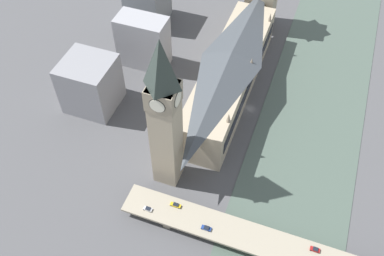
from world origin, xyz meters
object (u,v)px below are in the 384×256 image
Objects in this scene: car_southbound_mid at (206,228)px; parliament_hall at (230,73)px; car_northbound_tail at (148,209)px; road_bridge at (280,248)px; clock_tower at (165,115)px; car_northbound_lead at (315,249)px; car_southbound_extra at (176,205)px.

parliament_hall is at bearing -79.44° from car_southbound_mid.
car_northbound_tail is 0.91× the size of car_southbound_mid.
car_northbound_tail reaches higher than road_bridge.
road_bridge is 35.67× the size of car_northbound_tail.
clock_tower is 50.02m from car_southbound_mid.
car_southbound_mid is (43.91, 6.12, 0.03)m from car_northbound_lead.
car_southbound_mid is at bearing 100.56° from parliament_hall.
car_northbound_lead is (-59.76, 78.88, -8.17)m from parliament_hall.
clock_tower reaches higher than car_northbound_tail.
car_southbound_extra is (59.81, 0.44, 0.08)m from car_northbound_lead.
parliament_hall is 86.85m from car_southbound_mid.
clock_tower is 20.53× the size of car_northbound_lead.
car_southbound_extra is at bearing -151.19° from car_northbound_tail.
car_northbound_lead is 0.93× the size of car_southbound_mid.
road_bridge is (-56.95, 20.27, -37.49)m from clock_tower.
road_bridge is at bearing 160.41° from clock_tower.
clock_tower is at bearing -13.57° from car_northbound_lead.
parliament_hall is 1.31× the size of clock_tower.
car_northbound_lead is at bearing 127.15° from parliament_hall.
parliament_hall is at bearing -97.08° from car_northbound_tail.
car_southbound_extra is (-10.51, -5.78, 0.07)m from car_northbound_tail.
parliament_hall is 79.74m from car_southbound_extra.
clock_tower is 42.62m from car_northbound_tail.
parliament_hall reaches higher than car_northbound_tail.
car_southbound_mid is 0.89× the size of car_southbound_extra.
car_southbound_mid is (-26.42, -0.11, 0.02)m from car_northbound_tail.
car_southbound_mid is at bearing 7.93° from car_northbound_lead.
parliament_hall is at bearing -99.58° from clock_tower.
road_bridge is 46.67m from car_southbound_extra.
car_northbound_tail is 0.81× the size of car_southbound_extra.
parliament_hall is 0.77× the size of road_bridge.
clock_tower is 0.59× the size of road_bridge.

